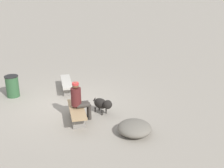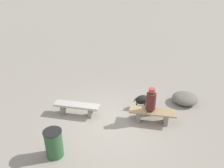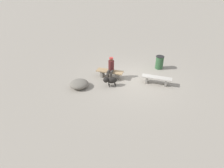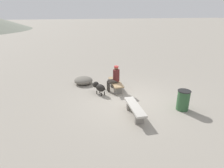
% 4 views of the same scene
% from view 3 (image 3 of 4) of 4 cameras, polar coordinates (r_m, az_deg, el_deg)
% --- Properties ---
extents(ground, '(210.00, 210.00, 0.06)m').
position_cam_3_polar(ground, '(11.21, 6.43, 1.40)').
color(ground, gray).
extents(bench_left, '(1.64, 0.50, 0.43)m').
position_cam_3_polar(bench_left, '(10.75, 13.09, 1.49)').
color(bench_left, gray).
rests_on(bench_left, ground).
extents(bench_right, '(1.58, 0.58, 0.44)m').
position_cam_3_polar(bench_right, '(11.13, -0.66, 3.28)').
color(bench_right, gray).
rests_on(bench_right, ground).
extents(seated_person, '(0.34, 0.62, 1.28)m').
position_cam_3_polar(seated_person, '(10.84, -0.35, 5.03)').
color(seated_person, '#511E1E').
rests_on(seated_person, ground).
extents(dog, '(0.78, 0.58, 0.56)m').
position_cam_3_polar(dog, '(10.26, -0.51, 1.13)').
color(dog, black).
rests_on(dog, ground).
extents(trash_bin, '(0.51, 0.51, 0.83)m').
position_cam_3_polar(trash_bin, '(12.55, 13.90, 6.25)').
color(trash_bin, '#2D5633').
rests_on(trash_bin, ground).
extents(boulder, '(1.39, 1.39, 0.40)m').
position_cam_3_polar(boulder, '(10.39, -9.71, 0.01)').
color(boulder, '#6B665B').
rests_on(boulder, ground).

